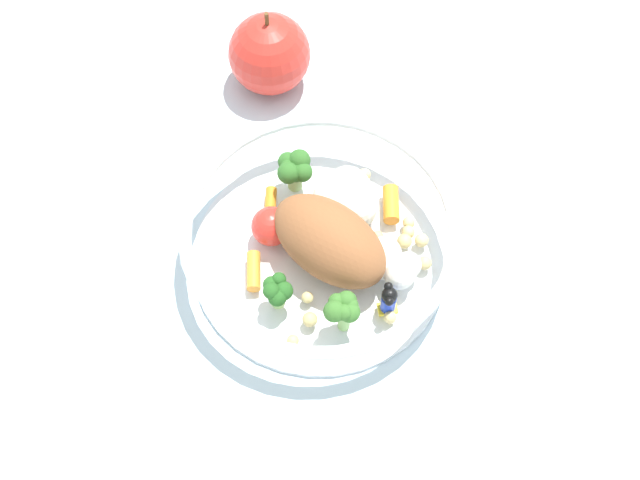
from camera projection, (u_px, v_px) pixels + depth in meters
name	position (u px, v px, depth m)	size (l,w,h in m)	color
ground_plane	(295.00, 258.00, 0.67)	(2.40, 2.40, 0.00)	silver
food_container	(327.00, 236.00, 0.65)	(0.21, 0.21, 0.06)	white
loose_apple	(269.00, 54.00, 0.73)	(0.07, 0.07, 0.08)	red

